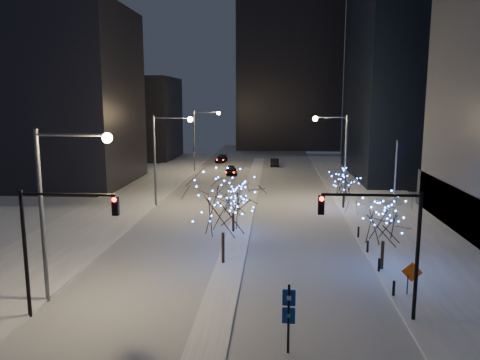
# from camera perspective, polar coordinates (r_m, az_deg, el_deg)

# --- Properties ---
(ground) EXTENTS (160.00, 160.00, 0.00)m
(ground) POSITION_cam_1_polar(r_m,az_deg,el_deg) (25.70, -3.21, -17.06)
(ground) COLOR silver
(ground) RESTS_ON ground
(road) EXTENTS (20.00, 130.00, 0.02)m
(road) POSITION_cam_1_polar(r_m,az_deg,el_deg) (58.97, 1.22, -1.60)
(road) COLOR #A9AEB8
(road) RESTS_ON ground
(median) EXTENTS (2.00, 80.00, 0.15)m
(median) POSITION_cam_1_polar(r_m,az_deg,el_deg) (54.07, 0.94, -2.57)
(median) COLOR white
(median) RESTS_ON ground
(east_sidewalk) EXTENTS (10.00, 90.00, 0.15)m
(east_sidewalk) POSITION_cam_1_polar(r_m,az_deg,el_deg) (45.83, 19.31, -5.38)
(east_sidewalk) COLOR white
(east_sidewalk) RESTS_ON ground
(west_sidewalk) EXTENTS (8.00, 90.00, 0.15)m
(west_sidewalk) POSITION_cam_1_polar(r_m,az_deg,el_deg) (47.45, -17.01, -4.75)
(west_sidewalk) COLOR white
(west_sidewalk) RESTS_ON ground
(filler_west_near) EXTENTS (22.00, 18.00, 24.00)m
(filler_west_near) POSITION_cam_1_polar(r_m,az_deg,el_deg) (70.03, -22.36, 9.34)
(filler_west_near) COLOR black
(filler_west_near) RESTS_ON ground
(filler_west_far) EXTENTS (18.00, 16.00, 16.00)m
(filler_west_far) POSITION_cam_1_polar(r_m,az_deg,el_deg) (97.27, -13.20, 7.34)
(filler_west_far) COLOR black
(filler_west_far) RESTS_ON ground
(horizon_block) EXTENTS (24.00, 14.00, 42.00)m
(horizon_block) POSITION_cam_1_polar(r_m,az_deg,el_deg) (115.17, 5.94, 14.35)
(horizon_block) COLOR black
(horizon_block) RESTS_ON ground
(street_lamp_w_near) EXTENTS (4.40, 0.56, 10.00)m
(street_lamp_w_near) POSITION_cam_1_polar(r_m,az_deg,el_deg) (27.98, -21.25, -1.40)
(street_lamp_w_near) COLOR #595E66
(street_lamp_w_near) RESTS_ON ground
(street_lamp_w_mid) EXTENTS (4.40, 0.56, 10.00)m
(street_lamp_w_mid) POSITION_cam_1_polar(r_m,az_deg,el_deg) (51.43, -9.26, 3.92)
(street_lamp_w_mid) COLOR #595E66
(street_lamp_w_mid) RESTS_ON ground
(street_lamp_w_far) EXTENTS (4.40, 0.56, 10.00)m
(street_lamp_w_far) POSITION_cam_1_polar(r_m,az_deg,el_deg) (75.88, -4.84, 5.84)
(street_lamp_w_far) COLOR #595E66
(street_lamp_w_far) RESTS_ON ground
(street_lamp_east) EXTENTS (3.90, 0.56, 10.00)m
(street_lamp_east) POSITION_cam_1_polar(r_m,az_deg,el_deg) (53.45, 11.84, 4.00)
(street_lamp_east) COLOR #595E66
(street_lamp_east) RESTS_ON ground
(traffic_signal_west) EXTENTS (5.26, 0.43, 7.00)m
(traffic_signal_west) POSITION_cam_1_polar(r_m,az_deg,el_deg) (26.39, -21.91, -5.96)
(traffic_signal_west) COLOR black
(traffic_signal_west) RESTS_ON ground
(traffic_signal_east) EXTENTS (5.26, 0.43, 7.00)m
(traffic_signal_east) POSITION_cam_1_polar(r_m,az_deg,el_deg) (25.38, 17.56, -6.32)
(traffic_signal_east) COLOR black
(traffic_signal_east) RESTS_ON ground
(flagpoles) EXTENTS (1.35, 2.60, 8.00)m
(flagpoles) POSITION_cam_1_polar(r_m,az_deg,el_deg) (41.84, 18.46, -0.11)
(flagpoles) COLOR silver
(flagpoles) RESTS_ON east_sidewalk
(bollards) EXTENTS (0.16, 12.16, 0.90)m
(bollards) POSITION_cam_1_polar(r_m,az_deg,el_deg) (35.25, 15.90, -8.81)
(bollards) COLOR black
(bollards) RESTS_ON east_sidewalk
(car_near) EXTENTS (2.40, 4.60, 1.50)m
(car_near) POSITION_cam_1_polar(r_m,az_deg,el_deg) (73.31, -1.09, 1.21)
(car_near) COLOR black
(car_near) RESTS_ON ground
(car_mid) EXTENTS (1.60, 4.27, 1.39)m
(car_mid) POSITION_cam_1_polar(r_m,az_deg,el_deg) (83.38, 4.23, 2.18)
(car_mid) COLOR black
(car_mid) RESTS_ON ground
(car_far) EXTENTS (2.20, 4.59, 1.29)m
(car_far) POSITION_cam_1_polar(r_m,az_deg,el_deg) (88.47, -2.28, 2.60)
(car_far) COLOR black
(car_far) RESTS_ON ground
(holiday_tree_median_near) EXTENTS (6.99, 6.99, 6.72)m
(holiday_tree_median_near) POSITION_cam_1_polar(r_m,az_deg,el_deg) (32.64, -2.12, -2.98)
(holiday_tree_median_near) COLOR black
(holiday_tree_median_near) RESTS_ON median
(holiday_tree_median_far) EXTENTS (4.91, 4.91, 4.80)m
(holiday_tree_median_far) POSITION_cam_1_polar(r_m,az_deg,el_deg) (40.77, -0.84, -2.11)
(holiday_tree_median_far) COLOR black
(holiday_tree_median_far) RESTS_ON median
(holiday_tree_plaza_near) EXTENTS (4.12, 4.12, 5.26)m
(holiday_tree_plaza_near) POSITION_cam_1_polar(r_m,az_deg,el_deg) (33.09, 17.17, -4.67)
(holiday_tree_plaza_near) COLOR black
(holiday_tree_plaza_near) RESTS_ON east_sidewalk
(holiday_tree_plaza_far) EXTENTS (4.26, 4.26, 4.34)m
(holiday_tree_plaza_far) POSITION_cam_1_polar(r_m,az_deg,el_deg) (51.12, 12.58, -0.22)
(holiday_tree_plaza_far) COLOR black
(holiday_tree_plaza_far) RESTS_ON east_sidewalk
(wayfinding_sign) EXTENTS (0.60, 0.11, 3.35)m
(wayfinding_sign) POSITION_cam_1_polar(r_m,az_deg,el_deg) (22.25, 5.95, -15.66)
(wayfinding_sign) COLOR black
(wayfinding_sign) RESTS_ON ground
(construction_sign) EXTENTS (1.21, 0.22, 2.00)m
(construction_sign) POSITION_cam_1_polar(r_m,az_deg,el_deg) (30.00, 20.21, -10.82)
(construction_sign) COLOR black
(construction_sign) RESTS_ON east_sidewalk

